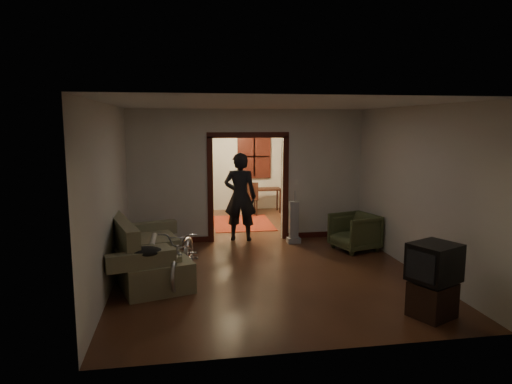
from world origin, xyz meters
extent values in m
cube|color=#351B10|center=(0.00, 0.00, 0.00)|extent=(5.00, 8.50, 0.01)
cube|color=white|center=(0.00, 0.00, 2.80)|extent=(5.00, 8.50, 0.01)
cube|color=beige|center=(0.00, 4.25, 1.40)|extent=(5.00, 0.02, 2.80)
cube|color=beige|center=(-2.50, 0.00, 1.40)|extent=(0.02, 8.50, 2.80)
cube|color=beige|center=(2.50, 0.00, 1.40)|extent=(0.02, 8.50, 2.80)
cube|color=beige|center=(0.00, 0.75, 1.40)|extent=(5.00, 0.14, 2.80)
cube|color=#35110C|center=(0.00, 0.75, 1.10)|extent=(1.74, 0.20, 2.32)
cube|color=black|center=(0.70, 4.21, 1.55)|extent=(0.98, 0.06, 1.28)
sphere|color=#FFE0A5|center=(0.00, 2.50, 2.35)|extent=(0.24, 0.24, 0.24)
cube|color=silver|center=(1.05, 0.68, 1.25)|extent=(0.08, 0.01, 0.12)
cube|color=brown|center=(-2.01, -1.39, 0.50)|extent=(1.57, 2.38, 1.01)
cylinder|color=beige|center=(-1.91, -1.09, 0.53)|extent=(0.09, 0.75, 0.09)
ellipsoid|color=black|center=(-1.96, -2.30, 0.68)|extent=(0.50, 0.37, 0.14)
imported|color=silver|center=(-1.40, -1.67, 0.44)|extent=(0.90, 1.76, 0.88)
imported|color=#3E4627|center=(1.97, -0.43, 0.37)|extent=(0.99, 0.97, 0.73)
cube|color=black|center=(1.78, -3.61, 0.23)|extent=(0.65, 0.63, 0.46)
cube|color=black|center=(1.78, -3.61, 0.74)|extent=(0.73, 0.70, 0.49)
cube|color=gray|center=(0.91, 0.31, 0.44)|extent=(0.29, 0.24, 0.89)
imported|color=black|center=(-0.17, 0.72, 0.95)|extent=(0.79, 0.62, 1.89)
cube|color=maroon|center=(0.09, 2.35, 0.01)|extent=(1.49, 1.94, 0.01)
cube|color=#26321E|center=(-1.27, 3.66, 1.00)|extent=(1.10, 0.75, 2.01)
sphere|color=#1E5972|center=(-1.27, 3.66, 1.94)|extent=(0.28, 0.28, 0.28)
cube|color=black|center=(0.93, 3.72, 0.33)|extent=(0.98, 0.68, 0.67)
cube|color=black|center=(0.42, 3.31, 0.46)|extent=(0.45, 0.45, 0.93)
camera|label=1|loc=(-1.43, -8.82, 2.51)|focal=32.00mm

